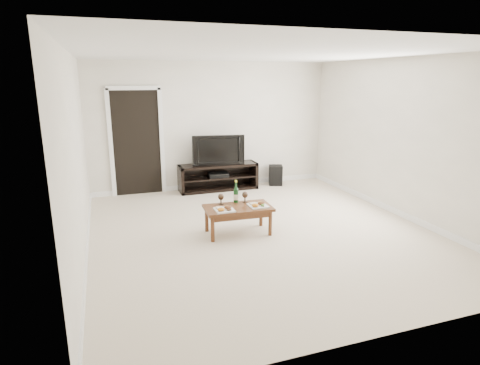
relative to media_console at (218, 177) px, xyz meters
name	(u,v)px	position (x,y,z in m)	size (l,w,h in m)	color
floor	(261,231)	(-0.04, -2.50, -0.28)	(5.50, 5.50, 0.00)	beige
back_wall	(212,126)	(-0.04, 0.27, 1.02)	(5.00, 0.04, 2.60)	beige
ceiling	(263,52)	(-0.04, -2.50, 2.35)	(5.00, 5.50, 0.04)	white
doorway	(137,143)	(-1.59, 0.24, 0.75)	(0.90, 0.02, 2.05)	black
media_console	(218,177)	(0.00, 0.00, 0.00)	(1.63, 0.45, 0.55)	black
television	(218,149)	(0.00, 0.00, 0.58)	(1.06, 0.14, 0.61)	black
av_receiver	(218,175)	(0.00, -0.01, 0.05)	(0.40, 0.30, 0.08)	black
subwoofer	(276,175)	(1.30, -0.01, -0.06)	(0.28, 0.28, 0.43)	black
coffee_table	(238,220)	(-0.39, -2.45, -0.07)	(0.99, 0.54, 0.42)	brown
plate_left	(224,208)	(-0.63, -2.55, 0.18)	(0.27, 0.27, 0.07)	white
plate_right	(258,204)	(-0.10, -2.53, 0.18)	(0.27, 0.27, 0.07)	white
wine_bottle	(236,191)	(-0.35, -2.23, 0.32)	(0.07, 0.07, 0.35)	#0D3313
goblet_left	(221,199)	(-0.60, -2.26, 0.23)	(0.09, 0.09, 0.17)	#38291E
goblet_right	(245,197)	(-0.22, -2.28, 0.23)	(0.09, 0.09, 0.17)	#38291E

